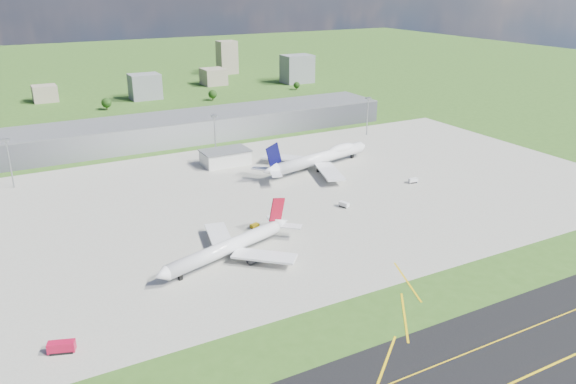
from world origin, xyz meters
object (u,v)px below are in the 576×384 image
airliner_red_twin (230,247)px  van_white_far (413,181)px  fire_truck (62,347)px  van_white_near (344,205)px  tug_yellow (255,226)px  airliner_blue_quad (321,158)px

airliner_red_twin → van_white_far: (116.75, 32.91, -3.50)m
van_white_far → airliner_red_twin: bearing=-156.0°
fire_truck → van_white_far: bearing=38.5°
airliner_red_twin → van_white_near: size_ratio=11.87×
fire_truck → airliner_red_twin: bearing=44.7°
airliner_red_twin → van_white_far: size_ratio=12.50×
airliner_red_twin → tug_yellow: (19.69, 20.48, -3.78)m
van_white_near → van_white_far: van_white_near is taller
fire_truck → van_white_near: (131.32, 53.04, -0.41)m
tug_yellow → van_white_near: (46.65, 1.56, 0.29)m
fire_truck → van_white_near: 141.63m
airliner_red_twin → tug_yellow: airliner_red_twin is taller
airliner_red_twin → van_white_near: airliner_red_twin is taller
airliner_red_twin → fire_truck: bearing=7.3°
airliner_red_twin → fire_truck: airliner_red_twin is taller
fire_truck → van_white_near: fire_truck is taller
airliner_red_twin → van_white_far: 121.35m
van_white_near → airliner_red_twin: bearing=88.5°
van_white_far → airliner_blue_quad: bearing=131.4°
van_white_near → van_white_far: 51.57m
airliner_red_twin → airliner_blue_quad: (87.48, 77.65, 1.05)m
fire_truck → tug_yellow: 99.10m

